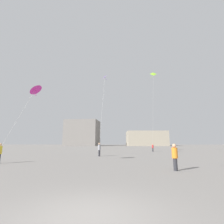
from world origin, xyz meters
TOP-DOWN VIEW (x-y plane):
  - ground_plane at (0.00, 0.00)m, footprint 300.00×300.00m
  - person_in_blue at (12.66, 31.29)m, footprint 0.34×0.34m
  - person_in_grey at (-1.73, 19.14)m, footprint 0.40×0.40m
  - person_in_red at (8.13, 31.49)m, footprint 0.35×0.35m
  - person_in_orange at (4.70, 7.35)m, footprint 0.39×0.39m
  - kite_lime_delta at (7.63, 25.85)m, footprint 1.02×6.12m
  - kite_magenta_diamond at (-6.80, 10.18)m, footprint 3.74×1.29m
  - kite_violet_delta at (-1.66, 26.27)m, footprint 1.18×8.05m
  - building_left_hall at (-19.00, 91.37)m, footprint 18.75×15.95m
  - building_centre_hall at (17.00, 93.09)m, footprint 21.98×16.54m

SIDE VIEW (x-z plane):
  - ground_plane at x=0.00m, z-range 0.00..0.00m
  - person_in_blue at x=12.66m, z-range 0.08..1.65m
  - person_in_red at x=8.13m, z-range 0.08..1.67m
  - person_in_orange at x=4.70m, z-range 0.09..1.88m
  - person_in_grey at x=-1.73m, z-range 0.09..1.92m
  - building_centre_hall at x=17.00m, z-range 0.00..8.04m
  - kite_magenta_diamond at x=-6.80m, z-range 3.76..9.63m
  - building_left_hall at x=-19.00m, z-range 0.00..14.16m
  - kite_lime_delta at x=7.63m, z-range 7.21..20.78m
  - kite_violet_delta at x=-1.66m, z-range 7.33..20.81m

